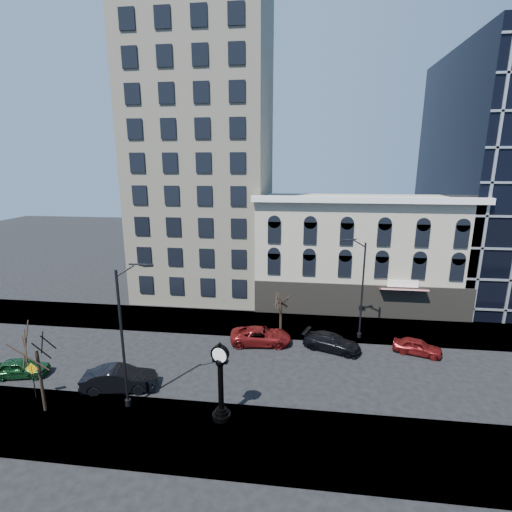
# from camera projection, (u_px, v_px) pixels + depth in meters

# --- Properties ---
(ground) EXTENTS (160.00, 160.00, 0.00)m
(ground) POSITION_uv_depth(u_px,v_px,m) (225.00, 365.00, 29.51)
(ground) COLOR black
(ground) RESTS_ON ground
(sidewalk_far) EXTENTS (160.00, 6.00, 0.12)m
(sidewalk_far) POSITION_uv_depth(u_px,v_px,m) (241.00, 323.00, 37.20)
(sidewalk_far) COLOR gray
(sidewalk_far) RESTS_ON ground
(sidewalk_near) EXTENTS (160.00, 6.00, 0.12)m
(sidewalk_near) POSITION_uv_depth(u_px,v_px,m) (197.00, 434.00, 21.78)
(sidewalk_near) COLOR gray
(sidewalk_near) RESTS_ON ground
(cream_tower) EXTENTS (15.90, 15.40, 42.50)m
(cream_tower) POSITION_uv_depth(u_px,v_px,m) (204.00, 131.00, 43.82)
(cream_tower) COLOR beige
(cream_tower) RESTS_ON ground
(victorian_row) EXTENTS (22.60, 11.19, 12.50)m
(victorian_row) POSITION_uv_depth(u_px,v_px,m) (356.00, 251.00, 41.95)
(victorian_row) COLOR #A7A18A
(victorian_row) RESTS_ON ground
(street_clock) EXTENTS (1.17, 1.17, 5.14)m
(street_clock) POSITION_uv_depth(u_px,v_px,m) (221.00, 385.00, 22.55)
(street_clock) COLOR black
(street_clock) RESTS_ON sidewalk_near
(street_lamp_near) EXTENTS (2.45, 1.06, 9.79)m
(street_lamp_near) POSITION_uv_depth(u_px,v_px,m) (131.00, 298.00, 22.70)
(street_lamp_near) COLOR black
(street_lamp_near) RESTS_ON sidewalk_near
(street_lamp_far) EXTENTS (2.43, 0.51, 9.38)m
(street_lamp_far) POSITION_uv_depth(u_px,v_px,m) (356.00, 263.00, 32.24)
(street_lamp_far) COLOR black
(street_lamp_far) RESTS_ON sidewalk_far
(bare_tree_near) EXTENTS (3.96, 3.96, 6.80)m
(bare_tree_near) POSITION_uv_depth(u_px,v_px,m) (34.00, 337.00, 22.61)
(bare_tree_near) COLOR black
(bare_tree_near) RESTS_ON sidewalk_near
(bare_tree_far) EXTENTS (2.77, 2.77, 4.75)m
(bare_tree_far) POSITION_uv_depth(u_px,v_px,m) (281.00, 296.00, 34.22)
(bare_tree_far) COLOR black
(bare_tree_far) RESTS_ON sidewalk_far
(warning_sign) EXTENTS (0.85, 0.13, 2.60)m
(warning_sign) POSITION_uv_depth(u_px,v_px,m) (33.00, 374.00, 24.68)
(warning_sign) COLOR black
(warning_sign) RESTS_ON sidewalk_near
(car_near_a) EXTENTS (4.27, 2.44, 1.37)m
(car_near_a) POSITION_uv_depth(u_px,v_px,m) (20.00, 368.00, 27.74)
(car_near_a) COLOR #143F1E
(car_near_a) RESTS_ON ground
(car_near_b) EXTENTS (5.30, 2.75, 1.66)m
(car_near_b) POSITION_uv_depth(u_px,v_px,m) (119.00, 379.00, 26.05)
(car_near_b) COLOR black
(car_near_b) RESTS_ON ground
(car_far_a) EXTENTS (5.55, 2.97, 1.48)m
(car_far_a) POSITION_uv_depth(u_px,v_px,m) (261.00, 336.00, 32.78)
(car_far_a) COLOR maroon
(car_far_a) RESTS_ON ground
(car_far_b) EXTENTS (5.30, 3.56, 1.43)m
(car_far_b) POSITION_uv_depth(u_px,v_px,m) (332.00, 342.00, 31.70)
(car_far_b) COLOR black
(car_far_b) RESTS_ON ground
(car_far_c) EXTENTS (4.16, 2.65, 1.32)m
(car_far_c) POSITION_uv_depth(u_px,v_px,m) (417.00, 347.00, 31.04)
(car_far_c) COLOR maroon
(car_far_c) RESTS_ON ground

